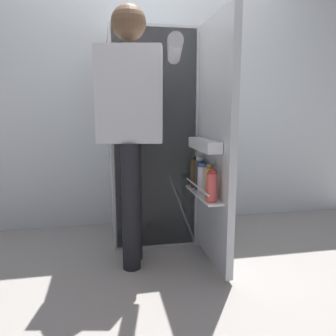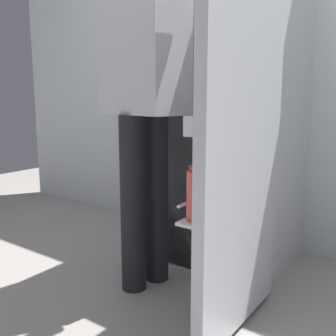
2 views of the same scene
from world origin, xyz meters
name	(u,v)px [view 2 (image 2 of 2)]	position (x,y,z in m)	size (l,w,h in m)	color
ground_plane	(176,296)	(0.00, 0.00, 0.00)	(6.78, 6.78, 0.00)	gray
kitchen_wall	(262,47)	(0.00, 0.93, 1.23)	(4.40, 0.10, 2.46)	silver
refrigerator	(234,117)	(0.03, 0.51, 0.82)	(0.70, 1.27, 1.65)	silver
person	(145,76)	(-0.19, 0.02, 1.02)	(0.56, 0.79, 1.70)	black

